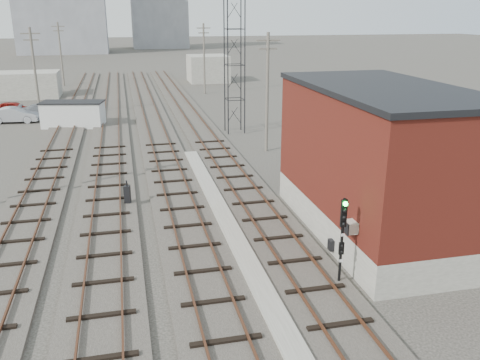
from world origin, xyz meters
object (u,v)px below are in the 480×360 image
object	(u,v)px
car_red	(14,109)
car_silver	(15,115)
signal_mast	(342,237)
switch_stand	(127,195)
site_trailer	(73,114)
car_grey	(46,111)

from	to	relation	value
car_red	car_silver	xyz separation A→B (m)	(0.78, -3.83, 0.02)
signal_mast	car_red	world-z (taller)	signal_mast
switch_stand	site_trailer	distance (m)	22.76
signal_mast	car_grey	distance (m)	41.31
site_trailer	car_silver	bearing A→B (deg)	161.95
signal_mast	switch_stand	world-z (taller)	signal_mast
signal_mast	car_grey	size ratio (longest dim) A/B	0.73
site_trailer	car_silver	distance (m)	6.69
site_trailer	car_red	world-z (taller)	site_trailer
car_red	site_trailer	bearing A→B (deg)	-127.39
switch_stand	car_silver	bearing A→B (deg)	126.69
car_red	car_grey	size ratio (longest dim) A/B	0.86
switch_stand	car_grey	xyz separation A→B (m)	(-7.68, 27.33, 0.07)
car_silver	signal_mast	bearing A→B (deg)	-148.35
signal_mast	car_grey	xyz separation A→B (m)	(-15.74, 38.17, -1.40)
car_grey	signal_mast	bearing A→B (deg)	-160.81
car_silver	car_grey	bearing A→B (deg)	-52.02
car_red	car_grey	distance (m)	4.03
signal_mast	car_grey	bearing A→B (deg)	112.41
car_grey	switch_stand	bearing A→B (deg)	-167.52
signal_mast	switch_stand	bearing A→B (deg)	126.62
site_trailer	switch_stand	bearing A→B (deg)	-66.94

